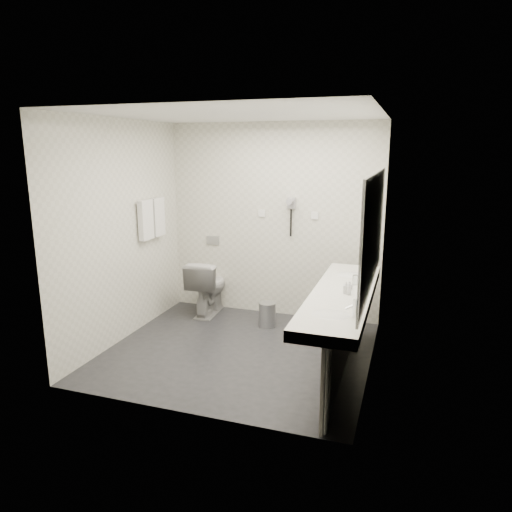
% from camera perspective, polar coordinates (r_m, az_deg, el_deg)
% --- Properties ---
extents(floor, '(2.80, 2.80, 0.00)m').
position_cam_1_polar(floor, '(5.25, -2.12, -11.48)').
color(floor, '#242429').
rests_on(floor, ground).
extents(ceiling, '(2.80, 2.80, 0.00)m').
position_cam_1_polar(ceiling, '(4.78, -2.38, 16.91)').
color(ceiling, white).
rests_on(ceiling, wall_back).
extents(wall_back, '(2.80, 0.00, 2.80)m').
position_cam_1_polar(wall_back, '(6.08, 2.09, 4.26)').
color(wall_back, silver).
rests_on(wall_back, floor).
extents(wall_front, '(2.80, 0.00, 2.80)m').
position_cam_1_polar(wall_front, '(3.70, -9.34, -1.62)').
color(wall_front, silver).
rests_on(wall_front, floor).
extents(wall_left, '(0.00, 2.60, 2.60)m').
position_cam_1_polar(wall_left, '(5.51, -16.02, 2.84)').
color(wall_left, silver).
rests_on(wall_left, floor).
extents(wall_right, '(0.00, 2.60, 2.60)m').
position_cam_1_polar(wall_right, '(4.57, 14.43, 0.92)').
color(wall_right, silver).
rests_on(wall_right, floor).
extents(vanity_counter, '(0.55, 2.20, 0.10)m').
position_cam_1_polar(vanity_counter, '(4.52, 10.43, -4.93)').
color(vanity_counter, white).
rests_on(vanity_counter, floor).
extents(vanity_panel, '(0.03, 2.15, 0.75)m').
position_cam_1_polar(vanity_panel, '(4.66, 10.52, -9.93)').
color(vanity_panel, gray).
rests_on(vanity_panel, floor).
extents(vanity_post_near, '(0.06, 0.06, 0.75)m').
position_cam_1_polar(vanity_post_near, '(3.73, 8.63, -16.01)').
color(vanity_post_near, silver).
rests_on(vanity_post_near, floor).
extents(vanity_post_far, '(0.06, 0.06, 0.75)m').
position_cam_1_polar(vanity_post_far, '(5.62, 12.34, -5.95)').
color(vanity_post_far, silver).
rests_on(vanity_post_far, floor).
extents(mirror, '(0.02, 2.20, 1.05)m').
position_cam_1_polar(mirror, '(4.34, 14.18, 3.00)').
color(mirror, '#B2BCC6').
rests_on(mirror, wall_right).
extents(basin_near, '(0.40, 0.31, 0.05)m').
position_cam_1_polar(basin_near, '(3.90, 9.06, -7.27)').
color(basin_near, white).
rests_on(basin_near, vanity_counter).
extents(basin_far, '(0.40, 0.31, 0.05)m').
position_cam_1_polar(basin_far, '(5.12, 11.49, -2.40)').
color(basin_far, white).
rests_on(basin_far, vanity_counter).
extents(faucet_near, '(0.04, 0.04, 0.15)m').
position_cam_1_polar(faucet_near, '(3.84, 11.99, -6.26)').
color(faucet_near, silver).
rests_on(faucet_near, vanity_counter).
extents(faucet_far, '(0.04, 0.04, 0.15)m').
position_cam_1_polar(faucet_far, '(5.08, 13.71, -1.59)').
color(faucet_far, silver).
rests_on(faucet_far, vanity_counter).
extents(soap_bottle_a, '(0.06, 0.06, 0.12)m').
position_cam_1_polar(soap_bottle_a, '(4.45, 10.96, -3.77)').
color(soap_bottle_a, silver).
rests_on(soap_bottle_a, vanity_counter).
extents(soap_bottle_b, '(0.08, 0.08, 0.08)m').
position_cam_1_polar(soap_bottle_b, '(4.58, 11.36, -3.54)').
color(soap_bottle_b, silver).
rests_on(soap_bottle_b, vanity_counter).
extents(soap_bottle_c, '(0.04, 0.04, 0.11)m').
position_cam_1_polar(soap_bottle_c, '(4.41, 11.29, -3.95)').
color(soap_bottle_c, silver).
rests_on(soap_bottle_c, vanity_counter).
extents(glass_left, '(0.06, 0.06, 0.10)m').
position_cam_1_polar(glass_left, '(4.74, 12.01, -2.88)').
color(glass_left, silver).
rests_on(glass_left, vanity_counter).
extents(glass_right, '(0.06, 0.06, 0.10)m').
position_cam_1_polar(glass_right, '(4.87, 13.30, -2.50)').
color(glass_right, silver).
rests_on(glass_right, vanity_counter).
extents(toilet, '(0.46, 0.75, 0.74)m').
position_cam_1_polar(toilet, '(6.28, -5.90, -3.74)').
color(toilet, white).
rests_on(toilet, floor).
extents(flush_plate, '(0.18, 0.02, 0.12)m').
position_cam_1_polar(flush_plate, '(6.40, -5.29, 1.94)').
color(flush_plate, '#B2B5BA').
rests_on(flush_plate, wall_back).
extents(pedal_bin, '(0.21, 0.21, 0.29)m').
position_cam_1_polar(pedal_bin, '(5.86, 1.40, -7.23)').
color(pedal_bin, '#B2B5BA').
rests_on(pedal_bin, floor).
extents(bin_lid, '(0.21, 0.21, 0.02)m').
position_cam_1_polar(bin_lid, '(5.81, 1.41, -5.80)').
color(bin_lid, '#B2B5BA').
rests_on(bin_lid, pedal_bin).
extents(towel_rail, '(0.02, 0.62, 0.02)m').
position_cam_1_polar(towel_rail, '(5.90, -12.79, 6.62)').
color(towel_rail, silver).
rests_on(towel_rail, wall_left).
extents(towel_near, '(0.07, 0.24, 0.48)m').
position_cam_1_polar(towel_near, '(5.80, -13.31, 4.30)').
color(towel_near, white).
rests_on(towel_near, towel_rail).
extents(towel_far, '(0.07, 0.24, 0.48)m').
position_cam_1_polar(towel_far, '(6.04, -11.92, 4.70)').
color(towel_far, white).
rests_on(towel_far, towel_rail).
extents(dryer_cradle, '(0.10, 0.04, 0.14)m').
position_cam_1_polar(dryer_cradle, '(5.95, 4.36, 6.47)').
color(dryer_cradle, '#9A999E').
rests_on(dryer_cradle, wall_back).
extents(dryer_barrel, '(0.08, 0.14, 0.08)m').
position_cam_1_polar(dryer_barrel, '(5.88, 4.19, 6.69)').
color(dryer_barrel, '#9A999E').
rests_on(dryer_barrel, dryer_cradle).
extents(dryer_cord, '(0.02, 0.02, 0.35)m').
position_cam_1_polar(dryer_cord, '(5.97, 4.28, 4.07)').
color(dryer_cord, black).
rests_on(dryer_cord, dryer_cradle).
extents(switch_plate_a, '(0.09, 0.02, 0.09)m').
position_cam_1_polar(switch_plate_a, '(6.10, 0.71, 5.24)').
color(switch_plate_a, white).
rests_on(switch_plate_a, wall_back).
extents(switch_plate_b, '(0.09, 0.02, 0.09)m').
position_cam_1_polar(switch_plate_b, '(5.92, 7.20, 4.91)').
color(switch_plate_b, white).
rests_on(switch_plate_b, wall_back).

